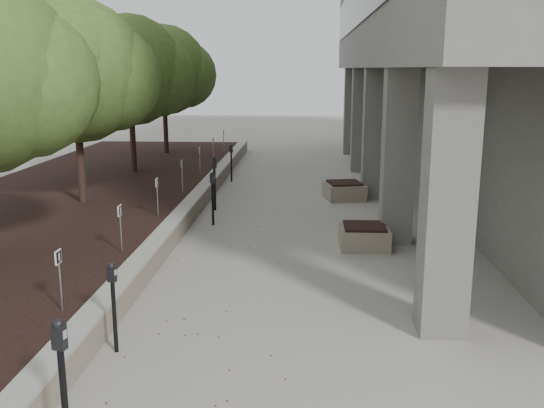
% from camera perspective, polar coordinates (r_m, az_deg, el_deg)
% --- Properties ---
extents(ground, '(90.00, 90.00, 0.00)m').
position_cam_1_polar(ground, '(8.89, -5.69, -13.96)').
color(ground, gray).
rests_on(ground, ground).
extents(retaining_wall, '(0.39, 26.00, 0.50)m').
position_cam_1_polar(retaining_wall, '(17.53, -7.07, 0.31)').
color(retaining_wall, gray).
rests_on(retaining_wall, ground).
extents(planting_bed, '(7.00, 26.00, 0.40)m').
position_cam_1_polar(planting_bed, '(18.55, -18.30, 0.28)').
color(planting_bed, black).
rests_on(planting_bed, ground).
extents(crabapple_tree_3, '(4.60, 4.00, 5.44)m').
position_cam_1_polar(crabapple_tree_3, '(17.00, -17.99, 9.18)').
color(crabapple_tree_3, '#3B5922').
rests_on(crabapple_tree_3, planting_bed).
extents(crabapple_tree_4, '(4.60, 4.00, 5.44)m').
position_cam_1_polar(crabapple_tree_4, '(21.74, -13.23, 10.09)').
color(crabapple_tree_4, '#3B5922').
rests_on(crabapple_tree_4, planting_bed).
extents(crabapple_tree_5, '(4.60, 4.00, 5.44)m').
position_cam_1_polar(crabapple_tree_5, '(26.57, -10.16, 10.63)').
color(crabapple_tree_5, '#3B5922').
rests_on(crabapple_tree_5, planting_bed).
extents(parking_sign_2, '(0.04, 0.22, 0.96)m').
position_cam_1_polar(parking_sign_2, '(9.62, -19.39, -6.86)').
color(parking_sign_2, black).
rests_on(parking_sign_2, planting_bed).
extents(parking_sign_3, '(0.04, 0.22, 0.96)m').
position_cam_1_polar(parking_sign_3, '(12.31, -14.11, -2.29)').
color(parking_sign_3, black).
rests_on(parking_sign_3, planting_bed).
extents(parking_sign_4, '(0.04, 0.22, 0.96)m').
position_cam_1_polar(parking_sign_4, '(15.12, -10.77, 0.63)').
color(parking_sign_4, black).
rests_on(parking_sign_4, planting_bed).
extents(parking_sign_5, '(0.04, 0.22, 0.96)m').
position_cam_1_polar(parking_sign_5, '(17.99, -8.49, 2.62)').
color(parking_sign_5, black).
rests_on(parking_sign_5, planting_bed).
extents(parking_sign_6, '(0.04, 0.22, 0.96)m').
position_cam_1_polar(parking_sign_6, '(20.90, -6.83, 4.06)').
color(parking_sign_6, black).
rests_on(parking_sign_6, planting_bed).
extents(parking_sign_7, '(0.04, 0.22, 0.96)m').
position_cam_1_polar(parking_sign_7, '(23.83, -5.57, 5.14)').
color(parking_sign_7, black).
rests_on(parking_sign_7, planting_bed).
extents(parking_sign_8, '(0.04, 0.22, 0.96)m').
position_cam_1_polar(parking_sign_8, '(26.77, -4.59, 5.99)').
color(parking_sign_8, black).
rests_on(parking_sign_8, planting_bed).
extents(parking_meter_1, '(0.17, 0.14, 1.57)m').
position_cam_1_polar(parking_meter_1, '(6.75, -19.10, -16.31)').
color(parking_meter_1, black).
rests_on(parking_meter_1, ground).
extents(parking_meter_2, '(0.15, 0.12, 1.34)m').
position_cam_1_polar(parking_meter_2, '(8.93, -14.71, -9.47)').
color(parking_meter_2, black).
rests_on(parking_meter_2, ground).
extents(parking_meter_3, '(0.14, 0.11, 1.39)m').
position_cam_1_polar(parking_meter_3, '(15.63, -5.63, 0.50)').
color(parking_meter_3, black).
rests_on(parking_meter_3, ground).
extents(parking_meter_4, '(0.18, 0.15, 1.55)m').
position_cam_1_polar(parking_meter_4, '(17.25, -5.45, 1.93)').
color(parking_meter_4, black).
rests_on(parking_meter_4, ground).
extents(parking_meter_5, '(0.15, 0.12, 1.35)m').
position_cam_1_polar(parking_meter_5, '(21.64, -3.86, 3.87)').
color(parking_meter_5, black).
rests_on(parking_meter_5, ground).
extents(planter_front, '(1.11, 1.11, 0.52)m').
position_cam_1_polar(planter_front, '(13.88, 8.70, -3.01)').
color(planter_front, gray).
rests_on(planter_front, ground).
extents(planter_back, '(1.36, 1.36, 0.54)m').
position_cam_1_polar(planter_back, '(18.94, 6.85, 1.30)').
color(planter_back, gray).
rests_on(planter_back, ground).
extents(berry_scatter, '(3.30, 14.10, 0.02)m').
position_cam_1_polar(berry_scatter, '(13.51, -2.83, -4.40)').
color(berry_scatter, maroon).
rests_on(berry_scatter, ground).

